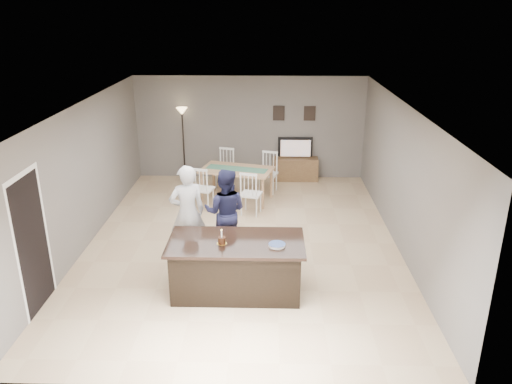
{
  "coord_description": "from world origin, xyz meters",
  "views": [
    {
      "loc": [
        0.5,
        -8.85,
        4.38
      ],
      "look_at": [
        0.27,
        -0.3,
        1.17
      ],
      "focal_mm": 35.0,
      "sensor_mm": 36.0,
      "label": 1
    }
  ],
  "objects_px": {
    "tv_console": "(295,169)",
    "birthday_cake": "(222,240)",
    "dining_table": "(237,174)",
    "floor_lamp": "(182,124)",
    "man": "(225,212)",
    "kitchen_island": "(236,266)",
    "television": "(295,148)",
    "woman": "(187,213)",
    "plate_stack": "(277,245)"
  },
  "relations": [
    {
      "from": "man",
      "to": "kitchen_island",
      "type": "bearing_deg",
      "value": 107.37
    },
    {
      "from": "television",
      "to": "dining_table",
      "type": "relative_size",
      "value": 0.42
    },
    {
      "from": "plate_stack",
      "to": "tv_console",
      "type": "bearing_deg",
      "value": 84.43
    },
    {
      "from": "floor_lamp",
      "to": "dining_table",
      "type": "bearing_deg",
      "value": -45.47
    },
    {
      "from": "television",
      "to": "dining_table",
      "type": "bearing_deg",
      "value": 47.27
    },
    {
      "from": "plate_stack",
      "to": "dining_table",
      "type": "height_order",
      "value": "dining_table"
    },
    {
      "from": "tv_console",
      "to": "television",
      "type": "xyz_separation_m",
      "value": [
        0.0,
        0.07,
        0.56
      ]
    },
    {
      "from": "man",
      "to": "floor_lamp",
      "type": "xyz_separation_m",
      "value": [
        -1.46,
        4.24,
        0.67
      ]
    },
    {
      "from": "woman",
      "to": "plate_stack",
      "type": "xyz_separation_m",
      "value": [
        1.59,
        -1.32,
        0.04
      ]
    },
    {
      "from": "kitchen_island",
      "to": "birthday_cake",
      "type": "xyz_separation_m",
      "value": [
        -0.22,
        -0.09,
        0.5
      ]
    },
    {
      "from": "tv_console",
      "to": "birthday_cake",
      "type": "xyz_separation_m",
      "value": [
        -1.42,
        -5.66,
        0.66
      ]
    },
    {
      "from": "tv_console",
      "to": "floor_lamp",
      "type": "bearing_deg",
      "value": 179.61
    },
    {
      "from": "birthday_cake",
      "to": "television",
      "type": "bearing_deg",
      "value": 76.12
    },
    {
      "from": "dining_table",
      "to": "tv_console",
      "type": "bearing_deg",
      "value": 60.8
    },
    {
      "from": "woman",
      "to": "dining_table",
      "type": "height_order",
      "value": "woman"
    },
    {
      "from": "man",
      "to": "woman",
      "type": "bearing_deg",
      "value": 21.38
    },
    {
      "from": "kitchen_island",
      "to": "man",
      "type": "distance_m",
      "value": 1.43
    },
    {
      "from": "floor_lamp",
      "to": "television",
      "type": "bearing_deg",
      "value": 0.97
    },
    {
      "from": "birthday_cake",
      "to": "tv_console",
      "type": "bearing_deg",
      "value": 75.95
    },
    {
      "from": "tv_console",
      "to": "plate_stack",
      "type": "height_order",
      "value": "plate_stack"
    },
    {
      "from": "kitchen_island",
      "to": "man",
      "type": "relative_size",
      "value": 1.31
    },
    {
      "from": "tv_console",
      "to": "floor_lamp",
      "type": "xyz_separation_m",
      "value": [
        -2.94,
        0.02,
        1.19
      ]
    },
    {
      "from": "television",
      "to": "birthday_cake",
      "type": "relative_size",
      "value": 3.71
    },
    {
      "from": "kitchen_island",
      "to": "floor_lamp",
      "type": "xyz_separation_m",
      "value": [
        -1.74,
        5.59,
        1.03
      ]
    },
    {
      "from": "woman",
      "to": "birthday_cake",
      "type": "height_order",
      "value": "woman"
    },
    {
      "from": "birthday_cake",
      "to": "dining_table",
      "type": "distance_m",
      "value": 4.18
    },
    {
      "from": "man",
      "to": "dining_table",
      "type": "relative_size",
      "value": 0.75
    },
    {
      "from": "dining_table",
      "to": "kitchen_island",
      "type": "bearing_deg",
      "value": -71.67
    },
    {
      "from": "kitchen_island",
      "to": "plate_stack",
      "type": "height_order",
      "value": "plate_stack"
    },
    {
      "from": "tv_console",
      "to": "floor_lamp",
      "type": "height_order",
      "value": "floor_lamp"
    },
    {
      "from": "dining_table",
      "to": "floor_lamp",
      "type": "relative_size",
      "value": 1.14
    },
    {
      "from": "birthday_cake",
      "to": "dining_table",
      "type": "bearing_deg",
      "value": 90.44
    },
    {
      "from": "kitchen_island",
      "to": "tv_console",
      "type": "bearing_deg",
      "value": 77.84
    },
    {
      "from": "kitchen_island",
      "to": "birthday_cake",
      "type": "height_order",
      "value": "birthday_cake"
    },
    {
      "from": "birthday_cake",
      "to": "floor_lamp",
      "type": "height_order",
      "value": "floor_lamp"
    },
    {
      "from": "kitchen_island",
      "to": "floor_lamp",
      "type": "distance_m",
      "value": 5.95
    },
    {
      "from": "dining_table",
      "to": "birthday_cake",
      "type": "bearing_deg",
      "value": -74.72
    },
    {
      "from": "floor_lamp",
      "to": "woman",
      "type": "bearing_deg",
      "value": -79.86
    },
    {
      "from": "woman",
      "to": "floor_lamp",
      "type": "distance_m",
      "value": 4.54
    },
    {
      "from": "woman",
      "to": "man",
      "type": "xyz_separation_m",
      "value": [
        0.67,
        0.19,
        -0.06
      ]
    },
    {
      "from": "floor_lamp",
      "to": "plate_stack",
      "type": "bearing_deg",
      "value": -67.48
    },
    {
      "from": "television",
      "to": "woman",
      "type": "height_order",
      "value": "woman"
    },
    {
      "from": "woman",
      "to": "floor_lamp",
      "type": "relative_size",
      "value": 0.92
    },
    {
      "from": "tv_console",
      "to": "kitchen_island",
      "type": "bearing_deg",
      "value": -102.16
    },
    {
      "from": "woman",
      "to": "birthday_cake",
      "type": "relative_size",
      "value": 7.19
    },
    {
      "from": "woman",
      "to": "plate_stack",
      "type": "distance_m",
      "value": 2.07
    },
    {
      "from": "birthday_cake",
      "to": "man",
      "type": "bearing_deg",
      "value": 92.7
    },
    {
      "from": "birthday_cake",
      "to": "dining_table",
      "type": "xyz_separation_m",
      "value": [
        -0.03,
        4.16,
        -0.32
      ]
    },
    {
      "from": "television",
      "to": "birthday_cake",
      "type": "xyz_separation_m",
      "value": [
        -1.42,
        -5.73,
        0.1
      ]
    },
    {
      "from": "man",
      "to": "birthday_cake",
      "type": "height_order",
      "value": "man"
    }
  ]
}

